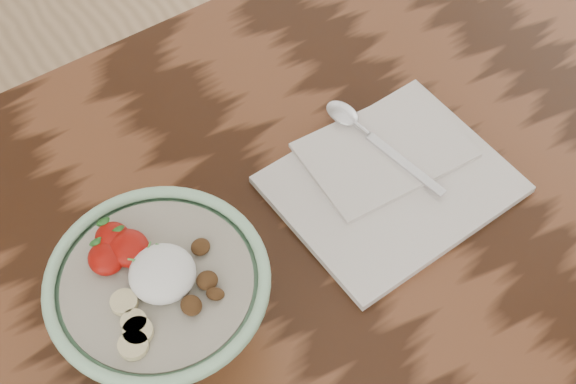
{
  "coord_description": "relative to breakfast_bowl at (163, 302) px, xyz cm",
  "views": [
    {
      "loc": [
        -3.29,
        -30.24,
        149.63
      ],
      "look_at": [
        20.82,
        5.8,
        87.06
      ],
      "focal_mm": 50.0,
      "sensor_mm": 36.0,
      "label": 1
    }
  ],
  "objects": [
    {
      "name": "napkin",
      "position": [
        30.02,
        2.78,
        -6.33
      ],
      "size": [
        26.1,
        21.48,
        1.55
      ],
      "rotation": [
        0.0,
        0.0,
        0.05
      ],
      "color": "white",
      "rests_on": "table"
    },
    {
      "name": "breakfast_bowl",
      "position": [
        0.0,
        0.0,
        0.0
      ],
      "size": [
        20.51,
        20.51,
        13.88
      ],
      "rotation": [
        0.0,
        0.0,
        -0.29
      ],
      "color": "#9FD7A9",
      "rests_on": "table"
    },
    {
      "name": "spoon",
      "position": [
        30.77,
        10.14,
        -5.04
      ],
      "size": [
        4.99,
        18.11,
        0.94
      ],
      "rotation": [
        0.0,
        0.0,
        0.16
      ],
      "color": "silver",
      "rests_on": "napkin"
    }
  ]
}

